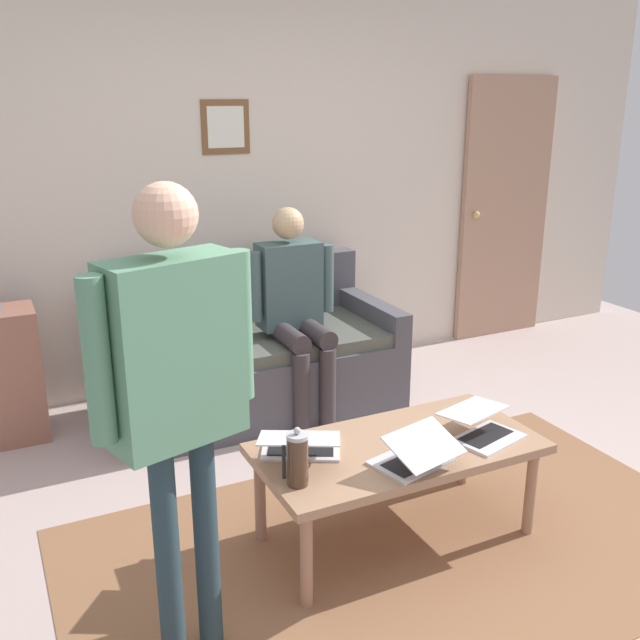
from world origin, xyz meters
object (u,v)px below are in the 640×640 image
(couch, at_px, (253,360))
(laptop_center, at_px, (415,456))
(coffee_table, at_px, (398,454))
(side_shelf, at_px, (2,376))
(person_seated, at_px, (294,301))
(interior_door, at_px, (505,211))
(laptop_left, at_px, (483,428))
(laptop_right, at_px, (300,445))
(person_standing, at_px, (176,374))
(french_press, at_px, (297,459))

(couch, height_order, laptop_center, couch)
(coffee_table, xyz_separation_m, laptop_center, (0.04, 0.19, 0.09))
(couch, relative_size, laptop_center, 4.77)
(side_shelf, distance_m, person_seated, 1.72)
(interior_door, bearing_deg, laptop_left, 49.10)
(side_shelf, bearing_deg, person_seated, 166.33)
(laptop_right, xyz_separation_m, side_shelf, (1.08, -1.70, -0.12))
(couch, distance_m, person_seated, 0.52)
(laptop_center, bearing_deg, person_standing, 5.77)
(french_press, bearing_deg, coffee_table, -167.97)
(laptop_center, distance_m, french_press, 0.50)
(laptop_center, relative_size, person_seated, 0.29)
(couch, bearing_deg, french_press, 74.83)
(interior_door, xyz_separation_m, laptop_right, (2.71, 2.01, -0.52))
(interior_door, height_order, person_standing, interior_door)
(person_standing, bearing_deg, laptop_left, -172.51)
(side_shelf, bearing_deg, coffee_table, 129.92)
(french_press, xyz_separation_m, person_standing, (0.49, 0.17, 0.50))
(coffee_table, height_order, laptop_right, laptop_right)
(coffee_table, distance_m, person_standing, 1.25)
(couch, height_order, person_standing, person_standing)
(coffee_table, xyz_separation_m, french_press, (0.53, 0.11, 0.16))
(couch, relative_size, person_standing, 1.04)
(laptop_center, bearing_deg, interior_door, -135.37)
(laptop_center, height_order, person_standing, person_standing)
(laptop_center, xyz_separation_m, french_press, (0.49, -0.07, 0.07))
(laptop_right, bearing_deg, side_shelf, -57.44)
(coffee_table, distance_m, laptop_right, 0.44)
(couch, bearing_deg, person_standing, 63.27)
(laptop_right, xyz_separation_m, french_press, (0.11, 0.21, 0.06))
(couch, distance_m, laptop_center, 1.82)
(coffee_table, height_order, person_standing, person_standing)
(interior_door, relative_size, person_seated, 1.60)
(interior_door, relative_size, french_press, 8.39)
(couch, distance_m, laptop_right, 1.58)
(french_press, relative_size, person_seated, 0.19)
(couch, relative_size, side_shelf, 2.25)
(laptop_left, bearing_deg, person_seated, -80.88)
(coffee_table, height_order, french_press, french_press)
(french_press, distance_m, side_shelf, 2.15)
(interior_door, height_order, french_press, interior_door)
(laptop_left, distance_m, french_press, 0.91)
(laptop_left, height_order, french_press, french_press)
(laptop_center, xyz_separation_m, person_standing, (0.99, 0.10, 0.57))
(person_standing, bearing_deg, person_seated, -124.39)
(coffee_table, bearing_deg, person_standing, 15.67)
(person_standing, bearing_deg, laptop_center, -174.23)
(person_standing, bearing_deg, side_shelf, -76.96)
(interior_door, bearing_deg, couch, 11.62)
(laptop_left, height_order, person_standing, person_standing)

